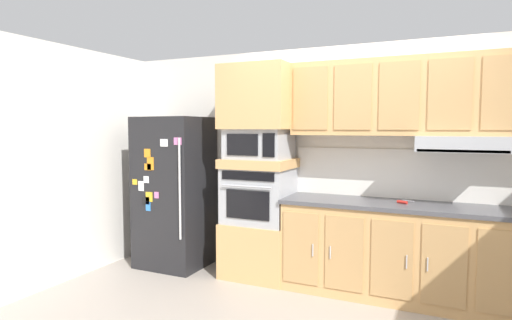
{
  "coord_description": "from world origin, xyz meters",
  "views": [
    {
      "loc": [
        0.96,
        -3.45,
        1.63
      ],
      "look_at": [
        -0.79,
        0.34,
        1.32
      ],
      "focal_mm": 29.83,
      "sensor_mm": 36.0,
      "label": 1
    }
  ],
  "objects_px": {
    "built_in_oven": "(259,195)",
    "microwave": "(259,144)",
    "screwdriver": "(403,202)",
    "refrigerator": "(175,192)"
  },
  "relations": [
    {
      "from": "microwave",
      "to": "screwdriver",
      "type": "bearing_deg",
      "value": -0.06
    },
    {
      "from": "built_in_oven",
      "to": "screwdriver",
      "type": "distance_m",
      "value": 1.49
    },
    {
      "from": "built_in_oven",
      "to": "microwave",
      "type": "height_order",
      "value": "microwave"
    },
    {
      "from": "built_in_oven",
      "to": "microwave",
      "type": "distance_m",
      "value": 0.56
    },
    {
      "from": "refrigerator",
      "to": "built_in_oven",
      "type": "distance_m",
      "value": 1.07
    },
    {
      "from": "refrigerator",
      "to": "screwdriver",
      "type": "relative_size",
      "value": 10.89
    },
    {
      "from": "microwave",
      "to": "built_in_oven",
      "type": "bearing_deg",
      "value": 179.23
    },
    {
      "from": "refrigerator",
      "to": "built_in_oven",
      "type": "height_order",
      "value": "refrigerator"
    },
    {
      "from": "built_in_oven",
      "to": "screwdriver",
      "type": "height_order",
      "value": "built_in_oven"
    },
    {
      "from": "refrigerator",
      "to": "screwdriver",
      "type": "xyz_separation_m",
      "value": [
        2.56,
        0.07,
        0.05
      ]
    }
  ]
}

